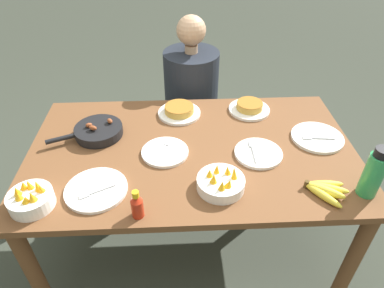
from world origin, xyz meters
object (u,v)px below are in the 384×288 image
empty_plate_far_right (165,152)px  empty_plate_mid_edge (96,190)px  skillet (98,131)px  frittata_plate_center (179,111)px  water_bottle (374,173)px  hot_sauce_bottle (137,205)px  empty_plate_far_left (317,137)px  fruit_bowl_citrus (221,182)px  person_figure (191,114)px  frittata_plate_side (249,108)px  banana_bunch (324,189)px  empty_plate_near_front (258,153)px  fruit_bowl_mango (31,199)px

empty_plate_far_right → empty_plate_mid_edge: (-0.29, -0.24, -0.00)m
skillet → frittata_plate_center: bearing=-179.5°
water_bottle → hot_sauce_bottle: 0.97m
water_bottle → empty_plate_far_left: bearing=101.3°
fruit_bowl_citrus → person_figure: person_figure is taller
frittata_plate_side → person_figure: bearing=128.8°
banana_bunch → frittata_plate_side: bearing=107.0°
skillet → water_bottle: 1.30m
empty_plate_near_front → water_bottle: water_bottle is taller
hot_sauce_bottle → empty_plate_far_right: bearing=75.3°
empty_plate_far_right → empty_plate_mid_edge: 0.38m
water_bottle → empty_plate_far_right: bearing=160.4°
skillet → empty_plate_mid_edge: bearing=75.6°
empty_plate_near_front → empty_plate_far_left: same height
empty_plate_near_front → empty_plate_far_right: 0.46m
frittata_plate_side → water_bottle: water_bottle is taller
banana_bunch → empty_plate_far_right: banana_bunch is taller
skillet → empty_plate_mid_edge: skillet is taller
empty_plate_far_right → hot_sauce_bottle: (-0.10, -0.38, 0.05)m
water_bottle → empty_plate_near_front: bearing=145.9°
empty_plate_far_right → hot_sauce_bottle: bearing=-104.7°
frittata_plate_side → water_bottle: 0.78m
frittata_plate_center → person_figure: size_ratio=0.21×
empty_plate_far_right → water_bottle: water_bottle is taller
frittata_plate_center → fruit_bowl_mango: (-0.62, -0.66, 0.02)m
banana_bunch → fruit_bowl_citrus: (-0.44, 0.05, 0.01)m
frittata_plate_center → empty_plate_far_left: (0.71, -0.27, -0.01)m
empty_plate_near_front → banana_bunch: bearing=-49.1°
empty_plate_far_right → fruit_bowl_citrus: (0.24, -0.25, 0.02)m
fruit_bowl_mango → water_bottle: water_bottle is taller
hot_sauce_bottle → empty_plate_far_left: bearing=27.7°
fruit_bowl_citrus → person_figure: (-0.08, 1.01, -0.30)m
empty_plate_far_right → skillet: bearing=154.7°
skillet → person_figure: size_ratio=0.32×
empty_plate_mid_edge → hot_sauce_bottle: bearing=-36.9°
empty_plate_mid_edge → water_bottle: water_bottle is taller
empty_plate_far_right → person_figure: person_figure is taller
fruit_bowl_citrus → banana_bunch: bearing=-6.3°
banana_bunch → empty_plate_mid_edge: bearing=176.8°
frittata_plate_side → empty_plate_mid_edge: frittata_plate_side is taller
skillet → empty_plate_mid_edge: size_ratio=1.38×
fruit_bowl_mango → empty_plate_near_front: bearing=15.8°
fruit_bowl_citrus → water_bottle: (0.62, -0.06, 0.08)m
frittata_plate_side → fruit_bowl_mango: (-1.02, -0.68, 0.02)m
frittata_plate_side → empty_plate_far_left: bearing=-43.1°
empty_plate_far_right → empty_plate_far_left: bearing=5.9°
empty_plate_far_left → empty_plate_mid_edge: same height
empty_plate_mid_edge → person_figure: (0.46, 1.00, -0.27)m
banana_bunch → person_figure: 1.21m
banana_bunch → hot_sauce_bottle: 0.79m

